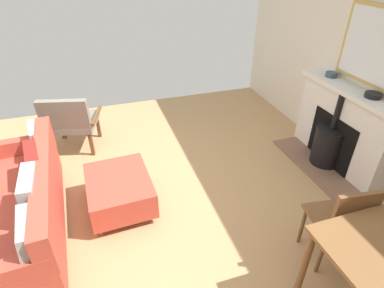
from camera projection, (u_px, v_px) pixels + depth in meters
name	position (u px, v px, depth m)	size (l,w,h in m)	color
ground_plane	(127.00, 212.00, 3.24)	(5.73, 5.39, 0.01)	tan
fireplace	(339.00, 132.00, 3.75)	(0.63, 1.45, 1.01)	brown
mirror_over_mantel	(375.00, 46.00, 3.24)	(0.04, 0.88, 0.81)	tan
mantel_bowl_near	(332.00, 74.00, 3.77)	(0.14, 0.14, 0.06)	#334C56
mantel_bowl_far	(373.00, 95.00, 3.25)	(0.17, 0.17, 0.05)	black
sofa	(18.00, 208.00, 2.78)	(0.96, 1.86, 0.83)	#B2B2B7
ottoman	(119.00, 190.00, 3.18)	(0.66, 0.81, 0.37)	#B2B2B7
armchair_accent	(70.00, 120.00, 3.99)	(0.79, 0.71, 0.81)	brown
dining_chair_near_fireplace	(342.00, 220.00, 2.46)	(0.45, 0.45, 0.86)	brown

